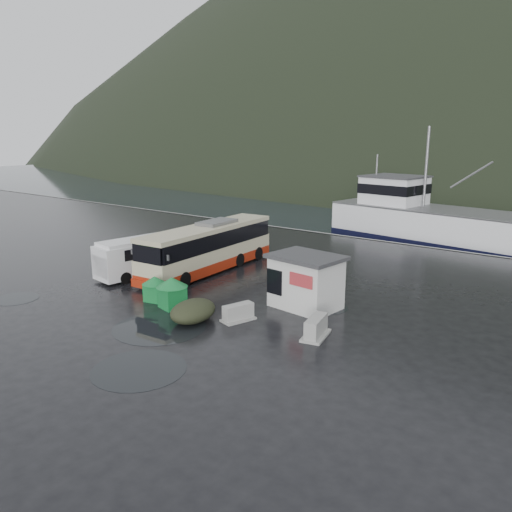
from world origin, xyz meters
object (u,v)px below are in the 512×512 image
Objects in this scene: ticket_kiosk at (305,307)px; jersey_barrier_a at (238,320)px; coach_bus at (209,270)px; waste_bin_right at (156,301)px; fishing_trawler at (454,233)px; dome_tent at (193,321)px; jersey_barrier_b at (316,337)px; waste_bin_left at (173,308)px; white_van at (142,275)px.

ticket_kiosk reaches higher than jersey_barrier_a.
waste_bin_right is at bearing -77.74° from coach_bus.
jersey_barrier_a is 0.06× the size of fishing_trawler.
waste_bin_right is 0.52× the size of dome_tent.
waste_bin_left is at bearing -171.22° from jersey_barrier_b.
ticket_kiosk reaches higher than dome_tent.
coach_bus is at bearing 60.92° from white_van.
fishing_trawler is (3.00, 30.19, 0.00)m from dome_tent.
waste_bin_left is 0.46× the size of ticket_kiosk.
waste_bin_right is 0.75× the size of jersey_barrier_b.
waste_bin_right is (1.90, -6.21, 0.00)m from coach_bus.
white_van is 0.21× the size of fishing_trawler.
waste_bin_left is 1.56m from waste_bin_right.
waste_bin_left reaches higher than dome_tent.
dome_tent is (3.73, -0.94, 0.00)m from waste_bin_right.
jersey_barrier_b is at bearing -29.73° from coach_bus.
coach_bus reaches higher than ticket_kiosk.
jersey_barrier_a is (7.24, -5.76, 0.00)m from coach_bus.
white_van is at bearing 155.49° from dome_tent.
jersey_barrier_a is at bearing -85.10° from fishing_trawler.
fishing_trawler is at bearing 96.41° from ticket_kiosk.
waste_bin_left is 6.77m from ticket_kiosk.
white_van is (-2.52, -3.44, 0.00)m from coach_bus.
coach_bus is at bearing 128.22° from dome_tent.
fishing_trawler reaches higher than waste_bin_right.
jersey_barrier_a is (1.61, 1.39, 0.00)m from dome_tent.
jersey_barrier_b is at bearing 6.12° from waste_bin_right.
white_van is at bearing -105.18° from fishing_trawler.
dome_tent is at bearing -88.02° from fishing_trawler.
ticket_kiosk is (6.86, 4.00, 0.00)m from waste_bin_right.
jersey_barrier_b is at bearing 19.19° from dome_tent.
waste_bin_right is at bearing 172.62° from waste_bin_left.
jersey_barrier_a is at bearing 40.75° from dome_tent.
coach_bus is 9.10m from dome_tent.
waste_bin_left is at bearing -135.56° from ticket_kiosk.
jersey_barrier_b is 0.07× the size of fishing_trawler.
white_van is 11.34m from ticket_kiosk.
coach_bus is 4.33× the size of dome_tent.
white_van is at bearing 147.80° from waste_bin_right.
waste_bin_right is 0.38× the size of ticket_kiosk.
dome_tent is 30.34m from fishing_trawler.
coach_bus is 24.60m from fishing_trawler.
coach_bus is at bearing 171.92° from ticket_kiosk.
waste_bin_left is at bearing -19.40° from white_van.
waste_bin_left is at bearing 161.43° from dome_tent.
ticket_kiosk reaches higher than jersey_barrier_b.
waste_bin_left is (5.96, -2.98, 0.00)m from white_van.
white_van is 3.22× the size of jersey_barrier_b.
waste_bin_right is 0.83× the size of jersey_barrier_a.
white_van is 28.72m from fishing_trawler.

